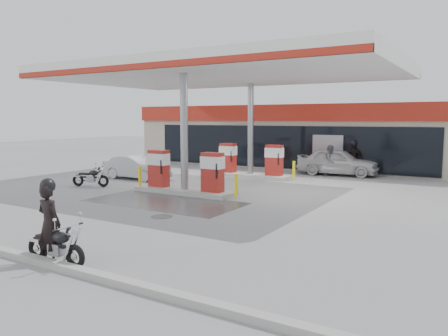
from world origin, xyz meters
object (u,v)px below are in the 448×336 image
(biker_main, at_px, (49,223))
(sedan_white, at_px, (338,162))
(main_motorcycle, at_px, (56,246))
(hatchback_silver, at_px, (137,167))
(parked_motorcycle, at_px, (91,178))
(parked_car_right, at_px, (362,162))
(parked_car_left, at_px, (233,156))
(pump_island_far, at_px, (250,164))
(pump_island_near, at_px, (185,176))
(attendant, at_px, (331,161))
(biker_walking, at_px, (353,159))

(biker_main, relative_size, sedan_white, 0.40)
(main_motorcycle, relative_size, hatchback_silver, 0.47)
(sedan_white, relative_size, hatchback_silver, 1.19)
(parked_motorcycle, xyz_separation_m, parked_car_right, (9.29, 12.78, 0.12))
(biker_main, distance_m, hatchback_silver, 13.31)
(parked_car_left, bearing_deg, parked_motorcycle, 156.56)
(biker_main, relative_size, hatchback_silver, 0.47)
(pump_island_far, xyz_separation_m, sedan_white, (3.81, 3.20, 0.04))
(pump_island_near, xyz_separation_m, attendant, (3.59, 8.64, 0.14))
(pump_island_far, bearing_deg, sedan_white, 40.05)
(pump_island_near, relative_size, pump_island_far, 1.00)
(attendant, relative_size, parked_car_right, 0.44)
(biker_main, xyz_separation_m, parked_motorcycle, (-7.59, 8.02, -0.47))
(parked_car_left, bearing_deg, main_motorcycle, 177.68)
(biker_main, bearing_deg, sedan_white, -91.42)
(parked_car_right, bearing_deg, parked_car_left, 95.21)
(pump_island_near, relative_size, biker_main, 2.91)
(biker_walking, bearing_deg, pump_island_far, -137.70)
(pump_island_near, bearing_deg, main_motorcycle, -71.22)
(main_motorcycle, relative_size, parked_car_right, 0.46)
(pump_island_far, distance_m, main_motorcycle, 15.10)
(attendant, bearing_deg, main_motorcycle, -160.44)
(pump_island_far, relative_size, parked_car_right, 1.34)
(attendant, bearing_deg, hatchback_silver, 149.42)
(parked_motorcycle, bearing_deg, parked_car_right, 34.18)
(biker_main, bearing_deg, pump_island_near, -70.57)
(sedan_white, height_order, parked_car_left, sedan_white)
(pump_island_far, height_order, sedan_white, pump_island_far)
(hatchback_silver, xyz_separation_m, parked_car_left, (0.18, 9.80, -0.09))
(parked_motorcycle, xyz_separation_m, hatchback_silver, (0.11, 2.98, 0.20))
(biker_main, xyz_separation_m, biker_walking, (1.69, 18.60, 0.03))
(biker_main, bearing_deg, biker_walking, -93.43)
(biker_main, height_order, parked_car_right, biker_main)
(main_motorcycle, bearing_deg, pump_island_far, 100.01)
(main_motorcycle, xyz_separation_m, sedan_white, (0.82, 18.00, 0.36))
(attendant, bearing_deg, pump_island_near, 178.96)
(hatchback_silver, height_order, parked_car_right, hatchback_silver)
(pump_island_far, distance_m, parked_car_right, 7.50)
(pump_island_near, distance_m, biker_main, 9.24)
(hatchback_silver, bearing_deg, parked_car_left, -0.73)
(biker_main, relative_size, parked_car_right, 0.46)
(sedan_white, distance_m, parked_car_right, 2.89)
(parked_motorcycle, bearing_deg, biker_walking, 28.92)
(parked_car_left, bearing_deg, parked_car_right, -112.13)
(biker_main, xyz_separation_m, sedan_white, (1.00, 18.00, -0.13))
(sedan_white, bearing_deg, parked_car_left, 67.37)
(pump_island_near, relative_size, sedan_white, 1.16)
(pump_island_far, distance_m, parked_motorcycle, 8.31)
(parked_car_left, bearing_deg, pump_island_far, -165.26)
(parked_motorcycle, bearing_deg, parked_car_left, 68.88)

